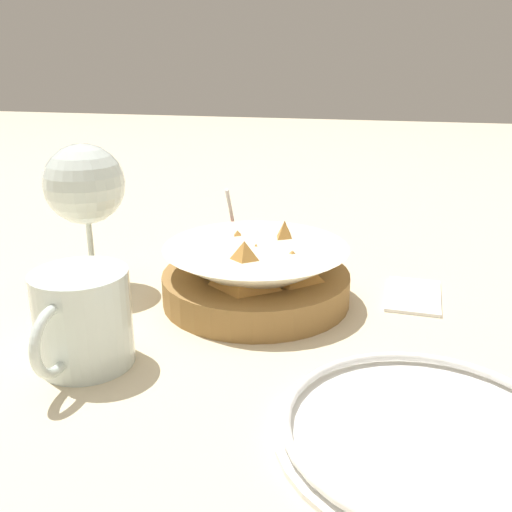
{
  "coord_description": "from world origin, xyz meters",
  "views": [
    {
      "loc": [
        0.59,
        0.16,
        0.27
      ],
      "look_at": [
        -0.01,
        0.02,
        0.06
      ],
      "focal_mm": 40.0,
      "sensor_mm": 36.0,
      "label": 1
    }
  ],
  "objects": [
    {
      "name": "ground_plane",
      "position": [
        0.0,
        0.0,
        0.0
      ],
      "size": [
        4.0,
        4.0,
        0.0
      ],
      "primitive_type": "plane",
      "color": "beige"
    },
    {
      "name": "food_basket",
      "position": [
        -0.01,
        0.02,
        0.03
      ],
      "size": [
        0.22,
        0.22,
        0.09
      ],
      "color": "olive",
      "rests_on": "ground_plane"
    },
    {
      "name": "sauce_cup",
      "position": [
        -0.16,
        -0.05,
        0.02
      ],
      "size": [
        0.07,
        0.06,
        0.1
      ],
      "color": "#B7B7BC",
      "rests_on": "ground_plane"
    },
    {
      "name": "wine_glass",
      "position": [
        -0.0,
        -0.18,
        0.13
      ],
      "size": [
        0.09,
        0.09,
        0.18
      ],
      "color": "silver",
      "rests_on": "ground_plane"
    },
    {
      "name": "beer_mug",
      "position": [
        0.17,
        -0.1,
        0.04
      ],
      "size": [
        0.12,
        0.09,
        0.09
      ],
      "color": "silver",
      "rests_on": "ground_plane"
    },
    {
      "name": "side_plate",
      "position": [
        0.21,
        0.2,
        0.01
      ],
      "size": [
        0.23,
        0.23,
        0.01
      ],
      "color": "white",
      "rests_on": "ground_plane"
    },
    {
      "name": "napkin",
      "position": [
        -0.06,
        0.2,
        0.0
      ],
      "size": [
        0.11,
        0.07,
        0.01
      ],
      "color": "white",
      "rests_on": "ground_plane"
    }
  ]
}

